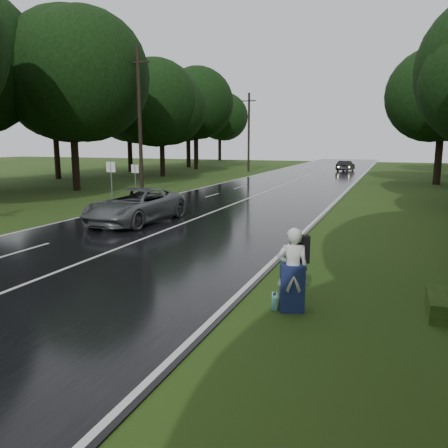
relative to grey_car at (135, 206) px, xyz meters
The scene contains 15 objects.
ground 8.77m from the grey_car, 74.84° to the right, with size 160.00×160.00×0.00m, color #274113.
road 11.83m from the grey_car, 78.84° to the left, with size 12.00×140.00×0.04m, color black.
lane_center 11.83m from the grey_car, 78.84° to the left, with size 0.12×140.00×0.01m, color silver.
grey_car is the anchor object (origin of this frame).
far_car 42.99m from the grey_car, 82.74° to the left, with size 1.41×4.04×1.33m, color black.
hitchhiker 12.94m from the grey_car, 42.11° to the right, with size 0.85×0.81×2.00m.
suitcase 12.60m from the grey_car, 43.29° to the right, with size 0.13×0.45×0.32m, color teal.
utility_pole_mid 12.65m from the grey_car, 119.50° to the left, with size 1.80×0.28×10.57m, color black, non-canonical shape.
utility_pole_far 37.89m from the grey_car, 99.45° to the left, with size 1.80×0.28×9.87m, color black, non-canonical shape.
road_sign_a 7.22m from the grey_car, 133.31° to the left, with size 0.64×0.10×2.66m, color white, non-canonical shape.
road_sign_b 9.44m from the grey_car, 121.54° to the left, with size 0.57×0.10×2.36m, color white, non-canonical shape.
tree_left_d 16.71m from the grey_car, 137.93° to the left, with size 9.82×9.82×15.34m, color black, non-canonical shape.
tree_left_e 29.59m from the grey_car, 115.84° to the left, with size 8.58×8.58×13.40m, color black, non-canonical shape.
tree_left_f 42.21m from the grey_car, 110.30° to the left, with size 10.23×10.23×15.98m, color black, non-canonical shape.
tree_right_e 30.89m from the grey_car, 60.54° to the left, with size 9.19×9.19×14.37m, color black, non-canonical shape.
Camera 1 is at (9.41, -10.30, 3.95)m, focal length 36.32 mm.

